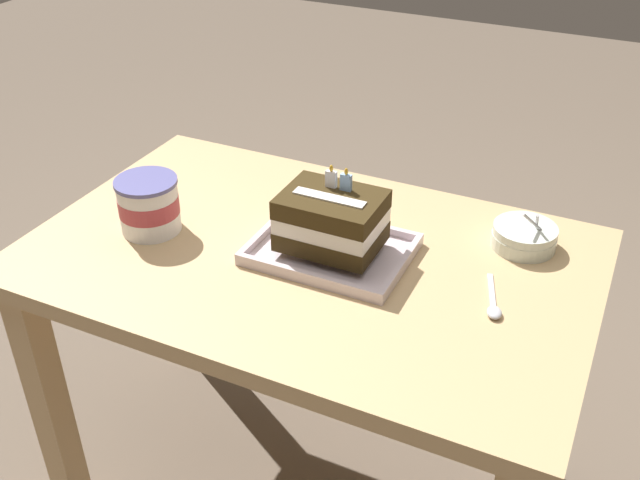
# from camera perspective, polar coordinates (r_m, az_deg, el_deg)

# --- Properties ---
(dining_table) EXTENTS (1.08, 0.69, 0.69)m
(dining_table) POSITION_cam_1_polar(r_m,az_deg,el_deg) (1.48, -0.83, -4.37)
(dining_table) COLOR tan
(dining_table) RESTS_ON ground_plane
(foil_tray) EXTENTS (0.30, 0.22, 0.02)m
(foil_tray) POSITION_cam_1_polar(r_m,az_deg,el_deg) (1.41, 0.87, -0.87)
(foil_tray) COLOR silver
(foil_tray) RESTS_ON dining_table
(birthday_cake) EXTENTS (0.18, 0.14, 0.15)m
(birthday_cake) POSITION_cam_1_polar(r_m,az_deg,el_deg) (1.37, 0.90, 1.56)
(birthday_cake) COLOR #382A12
(birthday_cake) RESTS_ON foil_tray
(bowl_stack) EXTENTS (0.13, 0.13, 0.09)m
(bowl_stack) POSITION_cam_1_polar(r_m,az_deg,el_deg) (1.48, 15.50, 0.26)
(bowl_stack) COLOR silver
(bowl_stack) RESTS_ON dining_table
(ice_cream_tub) EXTENTS (0.12, 0.12, 0.11)m
(ice_cream_tub) POSITION_cam_1_polar(r_m,az_deg,el_deg) (1.50, -13.09, 2.67)
(ice_cream_tub) COLOR white
(ice_cream_tub) RESTS_ON dining_table
(serving_spoon_near_tray) EXTENTS (0.06, 0.14, 0.01)m
(serving_spoon_near_tray) POSITION_cam_1_polar(r_m,az_deg,el_deg) (1.31, 13.27, -5.12)
(serving_spoon_near_tray) COLOR silver
(serving_spoon_near_tray) RESTS_ON dining_table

